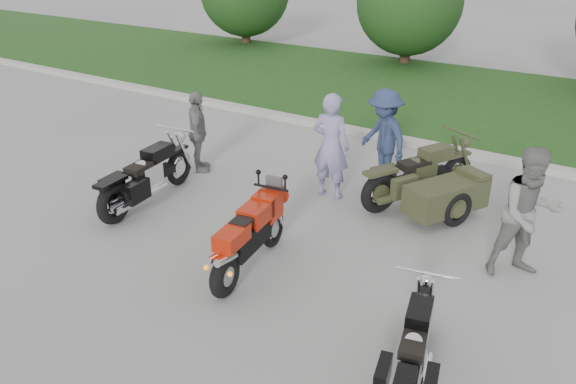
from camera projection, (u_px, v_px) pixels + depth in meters
The scene contains 12 objects.
ground at pixel (244, 262), 8.30m from camera, with size 80.00×80.00×0.00m, color #9F9F99.
curb at pixel (402, 140), 12.83m from camera, with size 60.00×0.30×0.15m, color #ADAAA3.
grass_strip at pixel (458, 99), 15.99m from camera, with size 60.00×8.00×0.14m, color #2F6121.
tree_mid_left at pixel (410, 2), 19.10m from camera, with size 3.60×3.60×4.00m.
sportbike_red at pixel (249, 235), 7.86m from camera, with size 0.53×2.05×0.97m.
cruiser_left at pixel (144, 179), 9.83m from camera, with size 0.56×2.48×0.95m.
cruiser_right at pixel (413, 356), 5.88m from camera, with size 0.67×2.05×0.80m.
cruiser_sidecar at pixel (433, 188), 9.56m from camera, with size 1.89×2.36×0.97m.
person_stripe at pixel (331, 146), 9.95m from camera, with size 0.71×0.46×1.94m, color #8C84B4.
person_grey at pixel (529, 214), 7.64m from camera, with size 0.92×0.72×1.90m, color gray.
person_denim at pixel (384, 138), 10.50m from camera, with size 1.19×0.68×1.84m, color navy.
person_back at pixel (198, 132), 11.08m from camera, with size 0.97×0.40×1.65m, color gray.
Camera 1 is at (4.38, -5.59, 4.47)m, focal length 35.00 mm.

